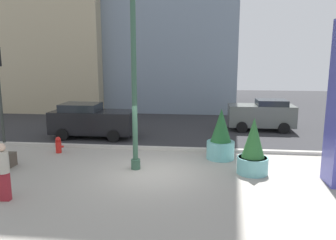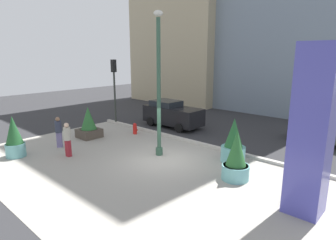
{
  "view_description": "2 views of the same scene",
  "coord_description": "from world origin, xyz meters",
  "px_view_note": "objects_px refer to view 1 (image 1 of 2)",
  "views": [
    {
      "loc": [
        1.91,
        -11.8,
        4.25
      ],
      "look_at": [
        0.46,
        0.86,
        1.88
      ],
      "focal_mm": 35.4,
      "sensor_mm": 36.0,
      "label": 1
    },
    {
      "loc": [
        9.08,
        -9.86,
        5.16
      ],
      "look_at": [
        -0.1,
        0.28,
        1.99
      ],
      "focal_mm": 30.48,
      "sensor_mm": 36.0,
      "label": 2
    }
  ],
  "objects_px": {
    "car_intersection": "(92,120)",
    "pedestrian_on_sidewalk": "(3,169)",
    "potted_plant_near_left": "(253,150)",
    "lamp_post": "(134,79)",
    "potted_plant_curbside": "(221,138)",
    "fire_hydrant": "(58,145)",
    "car_passing_lane": "(262,115)"
  },
  "relations": [
    {
      "from": "car_intersection",
      "to": "pedestrian_on_sidewalk",
      "type": "bearing_deg",
      "value": -88.84
    },
    {
      "from": "potted_plant_near_left",
      "to": "pedestrian_on_sidewalk",
      "type": "xyz_separation_m",
      "value": [
        -7.75,
        -3.29,
        0.09
      ]
    },
    {
      "from": "potted_plant_near_left",
      "to": "lamp_post",
      "type": "bearing_deg",
      "value": 179.93
    },
    {
      "from": "car_intersection",
      "to": "pedestrian_on_sidewalk",
      "type": "height_order",
      "value": "car_intersection"
    },
    {
      "from": "potted_plant_curbside",
      "to": "fire_hydrant",
      "type": "xyz_separation_m",
      "value": [
        -7.3,
        0.07,
        -0.56
      ]
    },
    {
      "from": "car_passing_lane",
      "to": "pedestrian_on_sidewalk",
      "type": "distance_m",
      "value": 14.59
    },
    {
      "from": "potted_plant_near_left",
      "to": "pedestrian_on_sidewalk",
      "type": "distance_m",
      "value": 8.42
    },
    {
      "from": "car_intersection",
      "to": "car_passing_lane",
      "type": "bearing_deg",
      "value": 17.26
    },
    {
      "from": "lamp_post",
      "to": "pedestrian_on_sidewalk",
      "type": "xyz_separation_m",
      "value": [
        -3.31,
        -3.3,
        -2.5
      ]
    },
    {
      "from": "potted_plant_near_left",
      "to": "car_intersection",
      "type": "height_order",
      "value": "potted_plant_near_left"
    },
    {
      "from": "fire_hydrant",
      "to": "potted_plant_near_left",
      "type": "bearing_deg",
      "value": -12.24
    },
    {
      "from": "potted_plant_curbside",
      "to": "potted_plant_near_left",
      "type": "bearing_deg",
      "value": -57.62
    },
    {
      "from": "potted_plant_curbside",
      "to": "potted_plant_near_left",
      "type": "height_order",
      "value": "potted_plant_curbside"
    },
    {
      "from": "car_passing_lane",
      "to": "potted_plant_near_left",
      "type": "bearing_deg",
      "value": -101.25
    },
    {
      "from": "lamp_post",
      "to": "potted_plant_near_left",
      "type": "relative_size",
      "value": 3.37
    },
    {
      "from": "lamp_post",
      "to": "potted_plant_curbside",
      "type": "relative_size",
      "value": 3.28
    },
    {
      "from": "car_passing_lane",
      "to": "car_intersection",
      "type": "distance_m",
      "value": 9.94
    },
    {
      "from": "potted_plant_near_left",
      "to": "fire_hydrant",
      "type": "bearing_deg",
      "value": 167.76
    },
    {
      "from": "lamp_post",
      "to": "car_passing_lane",
      "type": "relative_size",
      "value": 1.87
    },
    {
      "from": "potted_plant_curbside",
      "to": "pedestrian_on_sidewalk",
      "type": "xyz_separation_m",
      "value": [
        -6.64,
        -5.05,
        0.07
      ]
    },
    {
      "from": "fire_hydrant",
      "to": "car_passing_lane",
      "type": "bearing_deg",
      "value": 31.43
    },
    {
      "from": "pedestrian_on_sidewalk",
      "to": "car_passing_lane",
      "type": "bearing_deg",
      "value": 50.26
    },
    {
      "from": "car_passing_lane",
      "to": "pedestrian_on_sidewalk",
      "type": "xyz_separation_m",
      "value": [
        -9.33,
        -11.22,
        0.06
      ]
    },
    {
      "from": "lamp_post",
      "to": "car_passing_lane",
      "type": "xyz_separation_m",
      "value": [
        6.02,
        7.92,
        -2.56
      ]
    },
    {
      "from": "fire_hydrant",
      "to": "pedestrian_on_sidewalk",
      "type": "bearing_deg",
      "value": -82.69
    },
    {
      "from": "potted_plant_near_left",
      "to": "fire_hydrant",
      "type": "relative_size",
      "value": 2.84
    },
    {
      "from": "pedestrian_on_sidewalk",
      "to": "potted_plant_near_left",
      "type": "bearing_deg",
      "value": 23.02
    },
    {
      "from": "car_passing_lane",
      "to": "lamp_post",
      "type": "bearing_deg",
      "value": -127.22
    },
    {
      "from": "fire_hydrant",
      "to": "car_passing_lane",
      "type": "xyz_separation_m",
      "value": [
        9.98,
        6.1,
        0.57
      ]
    },
    {
      "from": "fire_hydrant",
      "to": "car_passing_lane",
      "type": "height_order",
      "value": "car_passing_lane"
    },
    {
      "from": "lamp_post",
      "to": "pedestrian_on_sidewalk",
      "type": "relative_size",
      "value": 4.01
    },
    {
      "from": "lamp_post",
      "to": "car_intersection",
      "type": "relative_size",
      "value": 1.62
    }
  ]
}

